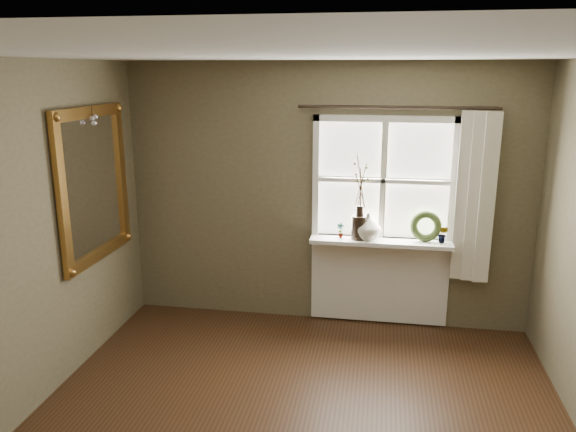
{
  "coord_description": "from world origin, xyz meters",
  "views": [
    {
      "loc": [
        0.54,
        -3.14,
        2.52
      ],
      "look_at": [
        -0.26,
        1.55,
        1.27
      ],
      "focal_mm": 35.0,
      "sensor_mm": 36.0,
      "label": 1
    }
  ],
  "objects_px": {
    "cream_vase": "(368,226)",
    "gilt_mirror": "(94,184)",
    "wreath": "(426,229)",
    "dark_jug": "(359,227)"
  },
  "relations": [
    {
      "from": "cream_vase",
      "to": "wreath",
      "type": "relative_size",
      "value": 0.86
    },
    {
      "from": "cream_vase",
      "to": "wreath",
      "type": "xyz_separation_m",
      "value": [
        0.54,
        0.04,
        -0.02
      ]
    },
    {
      "from": "dark_jug",
      "to": "gilt_mirror",
      "type": "bearing_deg",
      "value": -161.42
    },
    {
      "from": "cream_vase",
      "to": "gilt_mirror",
      "type": "relative_size",
      "value": 0.19
    },
    {
      "from": "cream_vase",
      "to": "dark_jug",
      "type": "bearing_deg",
      "value": 180.0
    },
    {
      "from": "cream_vase",
      "to": "gilt_mirror",
      "type": "xyz_separation_m",
      "value": [
        -2.39,
        -0.77,
        0.49
      ]
    },
    {
      "from": "wreath",
      "to": "cream_vase",
      "type": "bearing_deg",
      "value": -177.99
    },
    {
      "from": "wreath",
      "to": "dark_jug",
      "type": "bearing_deg",
      "value": -178.55
    },
    {
      "from": "wreath",
      "to": "gilt_mirror",
      "type": "height_order",
      "value": "gilt_mirror"
    },
    {
      "from": "dark_jug",
      "to": "wreath",
      "type": "xyz_separation_m",
      "value": [
        0.63,
        0.04,
        -0.0
      ]
    }
  ]
}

